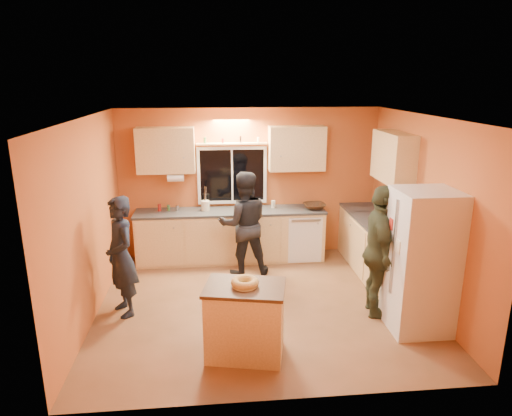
{
  "coord_description": "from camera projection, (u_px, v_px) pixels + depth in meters",
  "views": [
    {
      "loc": [
        -0.65,
        -5.78,
        3.07
      ],
      "look_at": [
        -0.04,
        0.4,
        1.3
      ],
      "focal_mm": 32.0,
      "sensor_mm": 36.0,
      "label": 1
    }
  ],
  "objects": [
    {
      "name": "island",
      "position": [
        245.0,
        320.0,
        5.15
      ],
      "size": [
        0.99,
        0.78,
        0.86
      ],
      "rotation": [
        0.0,
        0.0,
        -0.21
      ],
      "color": "tan",
      "rests_on": "ground"
    },
    {
      "name": "person_right",
      "position": [
        379.0,
        252.0,
        5.94
      ],
      "size": [
        0.6,
        1.1,
        1.78
      ],
      "primitive_type": "imported",
      "rotation": [
        0.0,
        0.0,
        1.4
      ],
      "color": "#333723",
      "rests_on": "ground"
    },
    {
      "name": "person_center",
      "position": [
        244.0,
        224.0,
        7.24
      ],
      "size": [
        0.87,
        0.7,
        1.69
      ],
      "primitive_type": "imported",
      "rotation": [
        0.0,
        0.0,
        3.22
      ],
      "color": "black",
      "rests_on": "ground"
    },
    {
      "name": "right_counter",
      "position": [
        384.0,
        256.0,
        6.98
      ],
      "size": [
        0.62,
        1.84,
        0.9
      ],
      "color": "tan",
      "rests_on": "ground"
    },
    {
      "name": "refrigerator",
      "position": [
        421.0,
        262.0,
        5.6
      ],
      "size": [
        0.72,
        0.7,
        1.8
      ],
      "primitive_type": "cube",
      "color": "silver",
      "rests_on": "ground"
    },
    {
      "name": "red_box",
      "position": [
        380.0,
        218.0,
        7.24
      ],
      "size": [
        0.18,
        0.16,
        0.07
      ],
      "primitive_type": "cube",
      "rotation": [
        0.0,
        0.0,
        -0.24
      ],
      "color": "maroon",
      "rests_on": "right_counter"
    },
    {
      "name": "bundt_pastry",
      "position": [
        245.0,
        282.0,
        5.03
      ],
      "size": [
        0.31,
        0.31,
        0.09
      ],
      "primitive_type": "torus",
      "color": "tan",
      "rests_on": "island"
    },
    {
      "name": "mixing_bowl",
      "position": [
        314.0,
        206.0,
        7.86
      ],
      "size": [
        0.39,
        0.39,
        0.09
      ],
      "primitive_type": "imported",
      "rotation": [
        0.0,
        0.0,
        0.04
      ],
      "color": "#321C10",
      "rests_on": "back_counter"
    },
    {
      "name": "back_counter",
      "position": [
        252.0,
        234.0,
        7.94
      ],
      "size": [
        4.23,
        0.62,
        0.9
      ],
      "color": "tan",
      "rests_on": "ground"
    },
    {
      "name": "utensil_crock",
      "position": [
        205.0,
        206.0,
        7.76
      ],
      "size": [
        0.14,
        0.14,
        0.17
      ],
      "primitive_type": "cylinder",
      "color": "beige",
      "rests_on": "back_counter"
    },
    {
      "name": "potted_plant",
      "position": [
        410.0,
        236.0,
        6.05
      ],
      "size": [
        0.32,
        0.3,
        0.3
      ],
      "primitive_type": "imported",
      "rotation": [
        0.0,
        0.0,
        0.25
      ],
      "color": "gray",
      "rests_on": "right_counter"
    },
    {
      "name": "room_shell",
      "position": [
        267.0,
        186.0,
        6.4
      ],
      "size": [
        4.54,
        4.04,
        2.61
      ],
      "color": "#B75D2F",
      "rests_on": "ground"
    },
    {
      "name": "ground",
      "position": [
        262.0,
        304.0,
        6.44
      ],
      "size": [
        4.5,
        4.5,
        0.0
      ],
      "primitive_type": "plane",
      "color": "brown",
      "rests_on": "ground"
    },
    {
      "name": "person_left",
      "position": [
        121.0,
        257.0,
        5.99
      ],
      "size": [
        0.63,
        0.71,
        1.62
      ],
      "primitive_type": "imported",
      "rotation": [
        0.0,
        0.0,
        -1.05
      ],
      "color": "black",
      "rests_on": "ground"
    }
  ]
}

